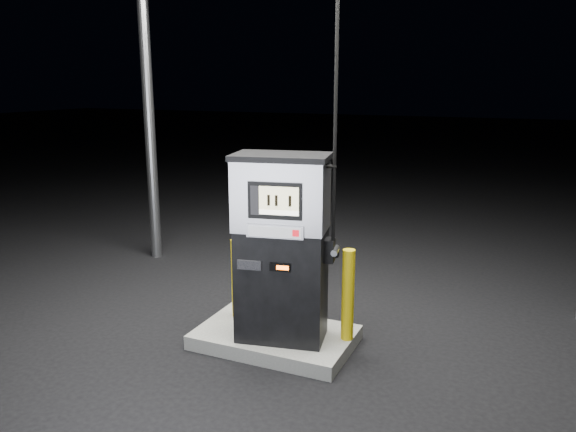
% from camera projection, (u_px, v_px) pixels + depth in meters
% --- Properties ---
extents(ground, '(80.00, 80.00, 0.00)m').
position_uv_depth(ground, '(275.00, 344.00, 5.89)').
color(ground, black).
rests_on(ground, ground).
extents(pump_island, '(1.60, 1.00, 0.15)m').
position_uv_depth(pump_island, '(275.00, 337.00, 5.87)').
color(pump_island, '#60605B').
rests_on(pump_island, ground).
extents(fuel_dispenser, '(1.08, 0.72, 3.88)m').
position_uv_depth(fuel_dispenser, '(282.00, 247.00, 5.49)').
color(fuel_dispenser, black).
rests_on(fuel_dispenser, pump_island).
extents(bollard_left, '(0.12, 0.12, 0.88)m').
position_uv_depth(bollard_left, '(237.00, 278.00, 6.13)').
color(bollard_left, '#DABA0C').
rests_on(bollard_left, pump_island).
extents(bollard_right, '(0.15, 0.15, 0.94)m').
position_uv_depth(bollard_right, '(348.00, 295.00, 5.57)').
color(bollard_right, '#DABA0C').
rests_on(bollard_right, pump_island).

